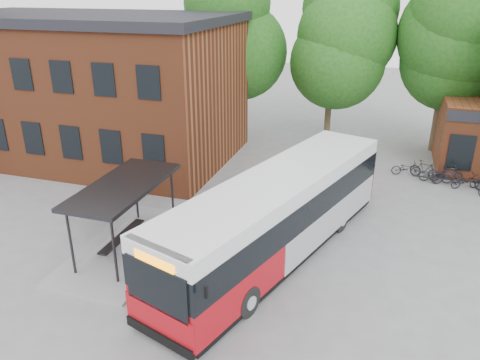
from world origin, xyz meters
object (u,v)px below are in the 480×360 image
(city_bus, at_px, (278,216))
(bicycle_2, at_px, (436,174))
(bus_shelter, at_px, (126,216))
(bicycle_0, at_px, (406,168))
(bicycle_1, at_px, (425,170))
(bicycle_3, at_px, (448,175))
(bicycle_4, at_px, (466,181))

(city_bus, bearing_deg, bicycle_2, 74.77)
(bus_shelter, distance_m, bicycle_0, 16.11)
(bus_shelter, relative_size, bicycle_1, 4.14)
(bicycle_1, height_order, bicycle_2, bicycle_1)
(city_bus, xyz_separation_m, bicycle_3, (7.11, 9.82, -1.14))
(bus_shelter, height_order, bicycle_1, bus_shelter)
(bicycle_0, bearing_deg, bicycle_3, -115.00)
(bus_shelter, xyz_separation_m, bicycle_3, (12.96, 11.24, -0.91))
(bicycle_1, relative_size, bicycle_3, 0.95)
(city_bus, relative_size, bicycle_2, 7.55)
(bus_shelter, height_order, city_bus, city_bus)
(bicycle_0, bearing_deg, bicycle_2, -118.67)
(bicycle_1, distance_m, bicycle_2, 0.68)
(bicycle_2, distance_m, bicycle_3, 0.60)
(bus_shelter, bearing_deg, bicycle_1, 44.70)
(bicycle_1, bearing_deg, bus_shelter, 159.58)
(bicycle_1, xyz_separation_m, bicycle_2, (0.56, -0.38, -0.05))
(bicycle_3, bearing_deg, bicycle_2, 59.10)
(bus_shelter, bearing_deg, bicycle_2, 42.42)
(bicycle_0, bearing_deg, bicycle_4, -117.15)
(bus_shelter, height_order, bicycle_2, bus_shelter)
(bicycle_4, bearing_deg, bicycle_0, 47.30)
(bicycle_3, relative_size, bicycle_4, 1.12)
(city_bus, distance_m, bicycle_4, 12.42)
(city_bus, bearing_deg, bus_shelter, -148.25)
(city_bus, distance_m, bicycle_2, 11.90)
(bicycle_1, bearing_deg, bicycle_2, -99.67)
(bus_shelter, relative_size, bicycle_4, 4.40)
(bicycle_0, relative_size, bicycle_2, 0.91)
(bus_shelter, bearing_deg, city_bus, 13.61)
(bicycle_1, bearing_deg, bicycle_0, 104.48)
(bicycle_0, distance_m, bicycle_4, 3.15)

